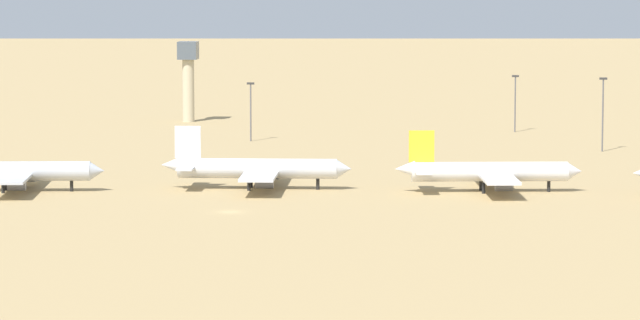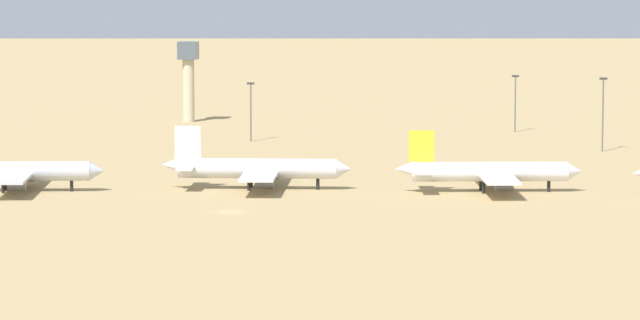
{
  "view_description": "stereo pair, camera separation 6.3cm",
  "coord_description": "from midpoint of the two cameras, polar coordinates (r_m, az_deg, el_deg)",
  "views": [
    {
      "loc": [
        48.21,
        -321.97,
        45.41
      ],
      "look_at": [
        12.97,
        30.72,
        6.0
      ],
      "focal_mm": 104.33,
      "sensor_mm": 36.0,
      "label": 1
    },
    {
      "loc": [
        48.27,
        -321.96,
        45.41
      ],
      "look_at": [
        12.97,
        30.72,
        6.0
      ],
      "focal_mm": 104.33,
      "sensor_mm": 36.0,
      "label": 2
    }
  ],
  "objects": [
    {
      "name": "control_tower",
      "position": [
        504.98,
        -4.07,
        2.67
      ],
      "size": [
        5.2,
        5.2,
        21.78
      ],
      "color": "#C6B793",
      "rests_on": "ground"
    },
    {
      "name": "light_pole_mid",
      "position": [
        432.66,
        8.67,
        1.55
      ],
      "size": [
        1.8,
        0.5,
        17.12
      ],
      "color": "#59595E",
      "rests_on": "ground"
    },
    {
      "name": "parked_jet_yellow_1",
      "position": [
        360.94,
        -9.5,
        -0.35
      ],
      "size": [
        36.08,
        30.59,
        11.92
      ],
      "rotation": [
        0.0,
        0.0,
        0.12
      ],
      "color": "silver",
      "rests_on": "ground"
    },
    {
      "name": "parked_jet_yellow_3",
      "position": [
        356.76,
        5.17,
        -0.36
      ],
      "size": [
        36.01,
        30.53,
        11.89
      ],
      "rotation": [
        0.0,
        0.0,
        0.13
      ],
      "color": "white",
      "rests_on": "ground"
    },
    {
      "name": "ground",
      "position": [
        328.71,
        -2.79,
        -1.6
      ],
      "size": [
        4000.0,
        4000.0,
        0.0
      ],
      "primitive_type": "plane",
      "color": "tan"
    },
    {
      "name": "parked_jet_white_2",
      "position": [
        359.79,
        -2.0,
        -0.27
      ],
      "size": [
        37.09,
        31.17,
        12.26
      ],
      "rotation": [
        0.0,
        0.0,
        0.05
      ],
      "color": "silver",
      "rests_on": "ground"
    },
    {
      "name": "light_pole_east",
      "position": [
        477.23,
        6.0,
        1.87
      ],
      "size": [
        1.8,
        0.5,
        14.61
      ],
      "color": "#59595E",
      "rests_on": "ground"
    },
    {
      "name": "light_pole_west",
      "position": [
        451.71,
        -2.14,
        1.64
      ],
      "size": [
        1.8,
        0.5,
        14.35
      ],
      "color": "#59595E",
      "rests_on": "ground"
    }
  ]
}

